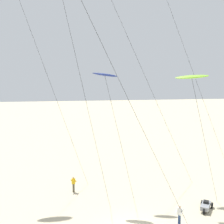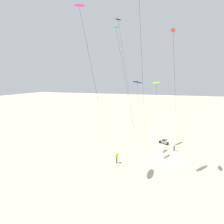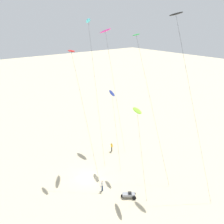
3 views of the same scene
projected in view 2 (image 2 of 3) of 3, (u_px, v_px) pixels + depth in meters
The scene contains 10 objects.
ground_plane at pixel (172, 160), 30.53m from camera, with size 260.00×260.00×0.00m, color beige.
kite_lime at pixel (156, 83), 35.82m from camera, with size 4.37×1.90×12.23m.
kite_red at pixel (173, 34), 23.98m from camera, with size 9.79×1.70×18.68m.
kite_magenta at pixel (79, 7), 21.75m from camera, with size 8.56×1.73×21.41m.
kite_navy at pixel (137, 83), 29.31m from camera, with size 4.04×1.51×12.42m.
kite_black at pixel (119, 22), 35.61m from camera, with size 10.58×1.92×23.83m.
kite_green at pixel (117, 31), 30.31m from camera, with size 10.43×1.99×20.94m.
kite_flyer_nearest at pixel (117, 157), 29.11m from camera, with size 0.67×0.65×1.67m.
kite_flyer_middle at pixel (174, 146), 34.04m from camera, with size 0.73×0.73×1.67m.
beach_buggy at pixel (164, 142), 37.95m from camera, with size 1.82×1.97×0.82m.
Camera 2 is at (-30.39, -0.27, 12.54)m, focal length 30.91 mm.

